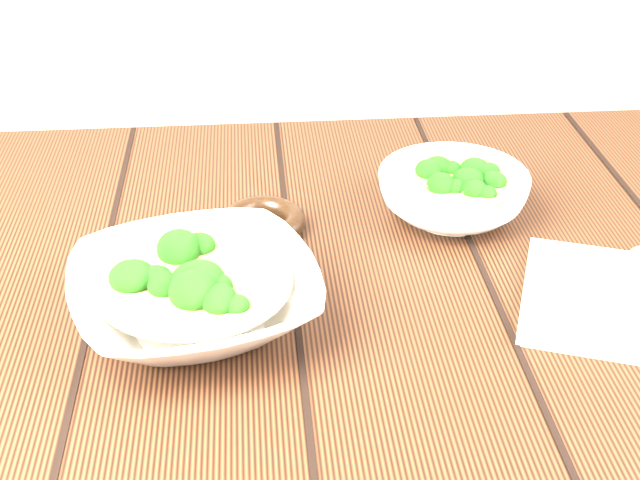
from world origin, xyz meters
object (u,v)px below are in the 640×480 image
(soup_bowl_back, at_px, (453,193))
(trivet, at_px, (263,222))
(napkin, at_px, (638,304))
(table, at_px, (313,367))
(soup_bowl_front, at_px, (195,294))

(soup_bowl_back, height_order, trivet, soup_bowl_back)
(napkin, bearing_deg, table, -174.61)
(soup_bowl_back, bearing_deg, table, -146.00)
(soup_bowl_front, relative_size, trivet, 2.91)
(napkin, bearing_deg, trivet, 173.59)
(table, relative_size, soup_bowl_back, 5.90)
(soup_bowl_front, height_order, napkin, soup_bowl_front)
(soup_bowl_back, relative_size, trivet, 2.11)
(trivet, height_order, napkin, trivet)
(trivet, bearing_deg, soup_bowl_front, -112.45)
(soup_bowl_front, xyz_separation_m, trivet, (0.07, 0.17, -0.02))
(table, height_order, trivet, trivet)
(table, bearing_deg, soup_bowl_front, -150.25)
(soup_bowl_front, distance_m, soup_bowl_back, 0.34)
(table, distance_m, trivet, 0.17)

